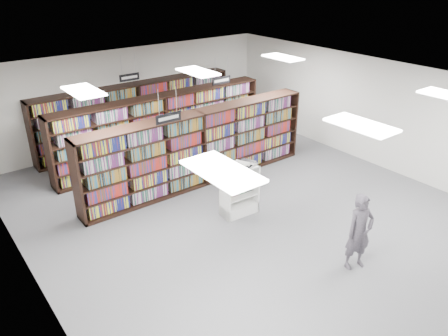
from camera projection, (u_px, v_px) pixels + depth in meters
floor at (246, 211)px, 11.02m from camera, size 12.00×12.00×0.00m
ceiling at (249, 87)px, 9.64m from camera, size 10.00×12.00×0.10m
wall_back at (132, 96)px, 14.64m from camera, size 10.00×0.10×3.20m
wall_left at (27, 222)px, 7.60m from camera, size 0.10×12.00×3.20m
wall_right at (375, 113)px, 13.07m from camera, size 0.10×12.00×3.20m
bookshelf_row_near at (200, 148)px, 12.00m from camera, size 7.00×0.60×2.10m
bookshelf_row_mid at (163, 128)px, 13.44m from camera, size 7.00×0.60×2.10m
bookshelf_row_far at (138, 114)px, 14.66m from camera, size 7.00×0.60×2.10m
aisle_sign_left at (168, 117)px, 9.83m from camera, size 0.65×0.02×0.80m
aisle_sign_right at (221, 80)px, 12.91m from camera, size 0.65×0.02×0.80m
aisle_sign_center at (129, 77)px, 13.25m from camera, size 0.65×0.02×0.80m
troffer_front_left at (222, 171)px, 5.86m from camera, size 0.60×1.20×0.04m
troffer_front_center at (361, 125)px, 7.51m from camera, size 0.60×1.20×0.04m
troffer_back_left at (83, 91)px, 9.46m from camera, size 0.60×1.20×0.04m
troffer_back_center at (198, 72)px, 11.10m from camera, size 0.60×1.20×0.04m
troffer_back_right at (283, 57)px, 12.74m from camera, size 0.60×1.20×0.04m
endcap_display at (239, 197)px, 10.76m from camera, size 0.93×0.51×1.27m
open_book at (243, 164)px, 10.48m from camera, size 0.81×0.65×0.13m
shopper at (359, 232)px, 8.69m from camera, size 0.69×0.54×1.65m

